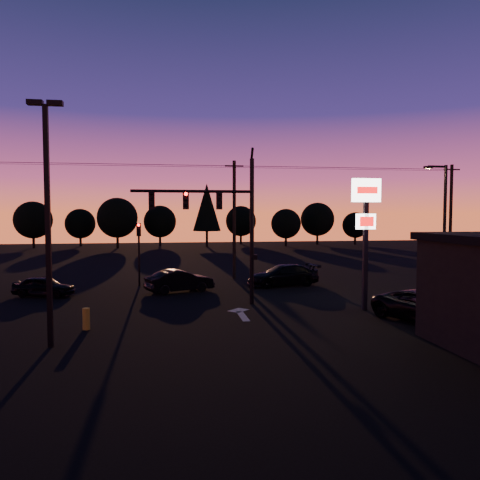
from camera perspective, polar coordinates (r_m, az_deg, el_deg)
The scene contains 24 objects.
ground at distance 22.05m, azimuth -0.52°, elevation -9.89°, with size 120.00×120.00×0.00m, color black.
lane_arrow at distance 23.73m, azimuth 0.08°, elevation -8.92°, with size 1.20×3.10×0.01m.
traffic_signal_mast at distance 25.41m, azimuth -2.09°, elevation 3.08°, with size 6.79×0.52×8.58m.
secondary_signal at distance 32.83m, azimuth -12.22°, elevation -0.57°, with size 0.30×0.31×4.35m.
parking_lot_light at distance 18.73m, azimuth -22.42°, elevation 3.79°, with size 1.25×0.30×9.14m.
pylon_sign at distance 24.91m, azimuth 15.10°, elevation 2.92°, with size 1.50×0.28×6.80m.
streetlight at distance 31.74m, azimuth 23.53°, elevation 1.92°, with size 1.55×0.35×8.00m.
utility_pole_1 at distance 35.61m, azimuth -0.71°, elevation 2.59°, with size 1.40×0.26×9.00m.
utility_pole_2 at distance 42.18m, azimuth 24.29°, elevation 2.40°, with size 1.40×0.26×9.00m.
power_wires at distance 35.78m, azimuth -0.71°, elevation 8.96°, with size 36.00×1.22×0.07m.
bollard at distance 21.49m, azimuth -18.24°, elevation -9.12°, with size 0.31×0.31×0.94m, color gold.
tree_0 at distance 73.67m, azimuth -23.91°, elevation 2.25°, with size 5.36×5.36×6.74m.
tree_1 at distance 75.34m, azimuth -18.90°, elevation 1.89°, with size 4.54×4.54×5.71m.
tree_2 at distance 69.56m, azimuth -14.73°, elevation 2.63°, with size 5.77×5.78×7.26m.
tree_3 at distance 73.24m, azimuth -9.74°, elevation 2.23°, with size 4.95×4.95×6.22m.
tree_4 at distance 70.50m, azimuth -4.07°, elevation 4.00°, with size 4.18×4.18×9.50m.
tree_5 at distance 76.22m, azimuth 0.10°, elevation 2.32°, with size 4.95×4.95×6.22m.
tree_6 at distance 71.60m, azimuth 5.63°, elevation 1.99°, with size 4.54×4.54×5.71m.
tree_7 at distance 76.18m, azimuth 9.43°, elevation 2.51°, with size 5.36×5.36×6.74m.
tree_8 at distance 77.39m, azimuth 13.87°, elevation 1.77°, with size 4.12×4.12×5.19m.
car_left at distance 30.68m, azimuth -22.82°, elevation -5.24°, with size 1.46×3.62×1.23m, color black.
car_mid at distance 30.17m, azimuth -7.36°, elevation -4.97°, with size 1.50×4.30×1.42m, color black.
car_right at distance 32.63m, azimuth 5.27°, elevation -4.29°, with size 2.06×5.06×1.47m, color black.
suv_parked at distance 23.30m, azimuth 21.94°, elevation -7.60°, with size 2.38×5.17×1.44m, color black.
Camera 1 is at (-3.21, -21.23, 5.02)m, focal length 35.00 mm.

